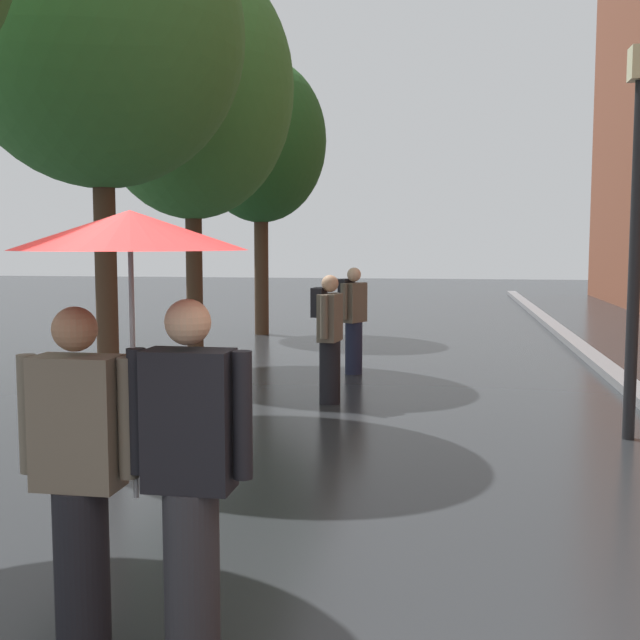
# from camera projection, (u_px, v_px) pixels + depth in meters

# --- Properties ---
(kerb_strip) EXTENTS (0.30, 36.00, 0.12)m
(kerb_strip) POSITION_uv_depth(u_px,v_px,m) (602.00, 364.00, 12.55)
(kerb_strip) COLOR slate
(kerb_strip) RESTS_ON ground
(street_tree_1) EXTENTS (3.18, 3.18, 5.93)m
(street_tree_1) POSITION_uv_depth(u_px,v_px,m) (100.00, 35.00, 8.72)
(street_tree_1) COLOR #473323
(street_tree_1) RESTS_ON ground
(street_tree_2) EXTENTS (3.18, 3.18, 6.41)m
(street_tree_2) POSITION_uv_depth(u_px,v_px,m) (191.00, 88.00, 12.35)
(street_tree_2) COLOR #473323
(street_tree_2) RESTS_ON ground
(street_tree_3) EXTENTS (2.77, 2.77, 5.82)m
(street_tree_3) POSITION_uv_depth(u_px,v_px,m) (261.00, 142.00, 16.76)
(street_tree_3) COLOR #473323
(street_tree_3) RESTS_ON ground
(couple_under_umbrella) EXTENTS (1.14, 1.07, 2.13)m
(couple_under_umbrella) POSITION_uv_depth(u_px,v_px,m) (133.00, 373.00, 3.65)
(couple_under_umbrella) COLOR black
(couple_under_umbrella) RESTS_ON ground
(street_lamp_post) EXTENTS (0.24, 0.24, 3.87)m
(street_lamp_post) POSITION_uv_depth(u_px,v_px,m) (637.00, 211.00, 7.84)
(street_lamp_post) COLOR black
(street_lamp_post) RESTS_ON ground
(pedestrian_walking_midground) EXTENTS (0.36, 0.58, 1.59)m
(pedestrian_walking_midground) POSITION_uv_depth(u_px,v_px,m) (329.00, 335.00, 9.75)
(pedestrian_walking_midground) COLOR black
(pedestrian_walking_midground) RESTS_ON ground
(pedestrian_walking_far) EXTENTS (0.44, 0.53, 1.60)m
(pedestrian_walking_far) POSITION_uv_depth(u_px,v_px,m) (353.00, 317.00, 11.95)
(pedestrian_walking_far) COLOR #1E233D
(pedestrian_walking_far) RESTS_ON ground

